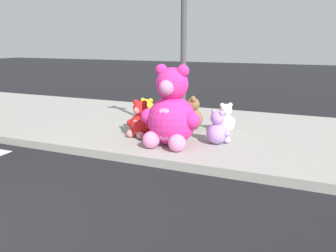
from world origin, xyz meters
TOP-DOWN VIEW (x-y plane):
  - sidewalk at (0.00, 5.20)m, footprint 28.00×4.40m
  - sign_pole at (1.00, 4.40)m, footprint 0.56×0.11m
  - plush_pink_large at (0.99, 3.81)m, footprint 1.12×0.97m
  - plush_white at (1.70, 5.02)m, footprint 0.44×0.45m
  - plush_lavender at (1.76, 4.20)m, footprint 0.45×0.46m
  - plush_tan at (0.44, 5.11)m, footprint 0.38×0.41m
  - plush_red at (0.22, 4.08)m, footprint 0.56×0.50m
  - plush_brown at (0.97, 5.06)m, footprint 0.50×0.51m
  - plush_yellow at (0.03, 4.77)m, footprint 0.50×0.44m

SIDE VIEW (x-z plane):
  - sidewalk at x=0.00m, z-range 0.00..0.15m
  - plush_tan at x=0.44m, z-range 0.10..0.63m
  - plush_white at x=1.70m, z-range 0.09..0.71m
  - plush_lavender at x=1.76m, z-range 0.09..0.72m
  - plush_yellow at x=0.03m, z-range 0.09..0.73m
  - plush_brown at x=0.97m, z-range 0.08..0.78m
  - plush_red at x=0.22m, z-range 0.08..0.80m
  - plush_pink_large at x=0.99m, z-range 0.01..1.45m
  - sign_pole at x=1.00m, z-range 0.25..3.45m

